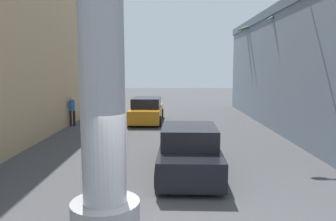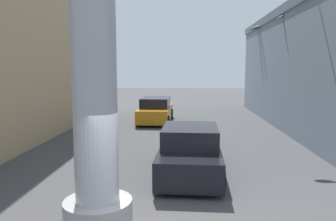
% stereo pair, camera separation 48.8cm
% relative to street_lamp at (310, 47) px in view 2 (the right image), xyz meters
% --- Properties ---
extents(ground_plane, '(85.74, 85.74, 0.00)m').
position_rel_street_lamp_xyz_m(ground_plane, '(-5.61, 1.25, -4.27)').
color(ground_plane, '#424244').
extents(street_lamp, '(2.86, 0.28, 6.96)m').
position_rel_street_lamp_xyz_m(street_lamp, '(0.00, 0.00, 0.00)').
color(street_lamp, '#59595E').
rests_on(street_lamp, ground).
extents(car_lead, '(2.09, 5.15, 1.56)m').
position_rel_street_lamp_xyz_m(car_lead, '(-4.94, -3.63, -3.56)').
color(car_lead, black).
rests_on(car_lead, ground).
extents(car_far, '(2.05, 4.81, 1.56)m').
position_rel_street_lamp_xyz_m(car_far, '(-7.06, 6.51, -3.53)').
color(car_far, black).
rests_on(car_far, ground).
extents(palm_tree_far_right, '(2.56, 2.60, 6.63)m').
position_rel_street_lamp_xyz_m(palm_tree_far_right, '(0.56, 10.32, -0.18)').
color(palm_tree_far_right, brown).
rests_on(palm_tree_far_right, ground).
extents(palm_tree_mid_right, '(2.63, 2.54, 6.69)m').
position_rel_street_lamp_xyz_m(palm_tree_mid_right, '(1.00, 4.16, 0.06)').
color(palm_tree_mid_right, brown).
rests_on(palm_tree_mid_right, ground).
extents(pedestrian_far_left, '(0.46, 0.46, 1.74)m').
position_rel_street_lamp_xyz_m(pedestrian_far_left, '(-11.36, 4.99, -3.25)').
color(pedestrian_far_left, black).
rests_on(pedestrian_far_left, ground).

